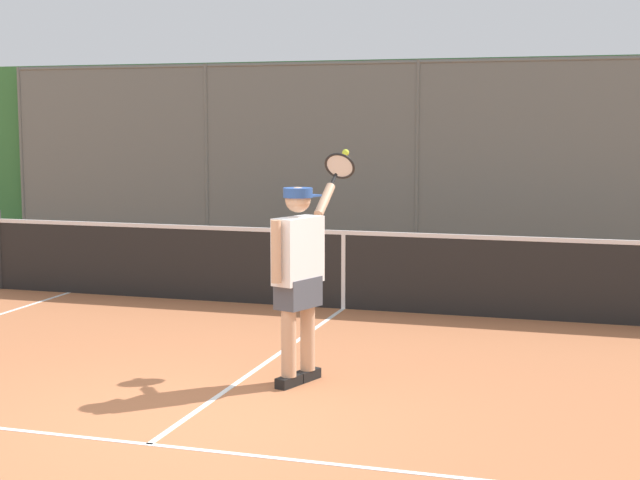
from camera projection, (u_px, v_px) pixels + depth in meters
ground_plane at (177, 425)px, 7.19m from camera, size 60.00×60.00×0.00m
court_line_markings at (131, 457)px, 6.50m from camera, size 7.64×9.42×0.01m
fence_backdrop at (424, 159)px, 16.37m from camera, size 18.06×1.37×3.30m
tennis_net at (344, 269)px, 11.60m from camera, size 9.82×0.09×1.07m
tennis_player at (299, 268)px, 8.24m from camera, size 0.45×1.42×2.01m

